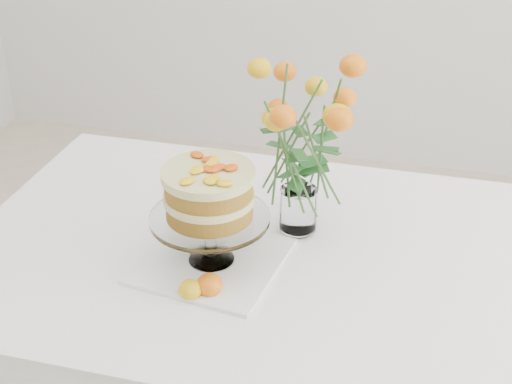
% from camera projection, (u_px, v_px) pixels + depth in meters
% --- Properties ---
extents(table, '(1.43, 0.93, 0.76)m').
position_uv_depth(table, '(274.00, 279.00, 1.65)').
color(table, tan).
rests_on(table, ground).
extents(napkin, '(0.33, 0.33, 0.01)m').
position_uv_depth(napkin, '(211.00, 261.00, 1.57)').
color(napkin, white).
rests_on(napkin, table).
extents(cake_stand, '(0.26, 0.26, 0.23)m').
position_uv_depth(cake_stand, '(209.00, 198.00, 1.49)').
color(cake_stand, silver).
rests_on(cake_stand, napkin).
extents(rose_vase, '(0.33, 0.33, 0.44)m').
position_uv_depth(rose_vase, '(301.00, 130.00, 1.56)').
color(rose_vase, silver).
rests_on(rose_vase, table).
extents(loose_rose_near, '(0.09, 0.05, 0.04)m').
position_uv_depth(loose_rose_near, '(191.00, 290.00, 1.45)').
color(loose_rose_near, yellow).
rests_on(loose_rose_near, table).
extents(loose_rose_far, '(0.10, 0.06, 0.05)m').
position_uv_depth(loose_rose_far, '(210.00, 285.00, 1.46)').
color(loose_rose_far, '#DF560A').
rests_on(loose_rose_far, table).
extents(stray_petal_a, '(0.03, 0.02, 0.00)m').
position_uv_depth(stray_petal_a, '(211.00, 266.00, 1.56)').
color(stray_petal_a, yellow).
rests_on(stray_petal_a, table).
extents(stray_petal_b, '(0.03, 0.02, 0.00)m').
position_uv_depth(stray_petal_b, '(250.00, 284.00, 1.50)').
color(stray_petal_b, yellow).
rests_on(stray_petal_b, table).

